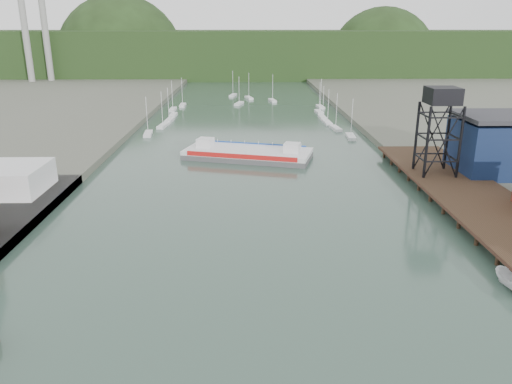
{
  "coord_description": "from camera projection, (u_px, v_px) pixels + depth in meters",
  "views": [
    {
      "loc": [
        -0.43,
        -31.97,
        28.52
      ],
      "look_at": [
        1.0,
        41.61,
        4.0
      ],
      "focal_mm": 35.0,
      "sensor_mm": 36.0,
      "label": 1
    }
  ],
  "objects": [
    {
      "name": "east_pier",
      "position": [
        474.0,
        196.0,
        82.11
      ],
      "size": [
        14.0,
        70.0,
        2.45
      ],
      "color": "#2D2313",
      "rests_on": "ground"
    },
    {
      "name": "lift_tower",
      "position": [
        442.0,
        101.0,
        90.06
      ],
      "size": [
        6.5,
        6.5,
        16.0
      ],
      "color": "black",
      "rests_on": "east_pier"
    },
    {
      "name": "blue_shed",
      "position": [
        511.0,
        145.0,
        94.95
      ],
      "size": [
        20.5,
        14.5,
        11.3
      ],
      "color": "#0D1A3B",
      "rests_on": "east_land"
    },
    {
      "name": "marina_sailboats",
      "position": [
        248.0,
        113.0,
        170.58
      ],
      "size": [
        57.71,
        92.65,
        0.9
      ],
      "color": "silver",
      "rests_on": "ground"
    },
    {
      "name": "smokestacks",
      "position": [
        34.0,
        23.0,
        248.45
      ],
      "size": [
        11.2,
        8.2,
        60.0
      ],
      "color": "gray",
      "rests_on": "ground"
    },
    {
      "name": "distant_hills",
      "position": [
        240.0,
        56.0,
        321.85
      ],
      "size": [
        500.0,
        120.0,
        80.0
      ],
      "color": "black",
      "rests_on": "ground"
    },
    {
      "name": "chain_ferry",
      "position": [
        248.0,
        153.0,
        112.99
      ],
      "size": [
        30.16,
        18.44,
        4.06
      ],
      "rotation": [
        0.0,
        0.0,
        -0.27
      ],
      "color": "#4C4C4F",
      "rests_on": "ground"
    }
  ]
}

